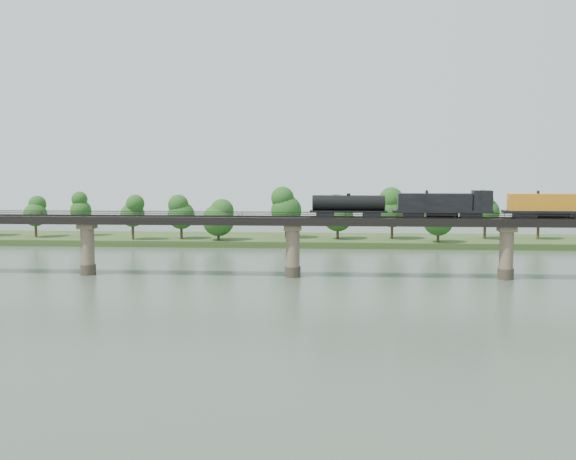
{
  "coord_description": "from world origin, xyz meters",
  "views": [
    {
      "loc": [
        8.55,
        -106.04,
        22.68
      ],
      "look_at": [
        -0.91,
        30.0,
        9.0
      ],
      "focal_mm": 45.0,
      "sensor_mm": 36.0,
      "label": 1
    }
  ],
  "objects": [
    {
      "name": "far_treeline",
      "position": [
        -8.21,
        80.52,
        8.83
      ],
      "size": [
        289.06,
        17.54,
        13.6
      ],
      "color": "#382619",
      "rests_on": "far_bank"
    },
    {
      "name": "far_bank",
      "position": [
        0.0,
        85.0,
        0.8
      ],
      "size": [
        300.0,
        24.0,
        1.6
      ],
      "primitive_type": "cube",
      "color": "#2D451B",
      "rests_on": "ground"
    },
    {
      "name": "bridge_superstructure",
      "position": [
        0.0,
        30.0,
        11.79
      ],
      "size": [
        220.0,
        4.9,
        0.75
      ],
      "color": "black",
      "rests_on": "bridge"
    },
    {
      "name": "freight_train",
      "position": [
        41.74,
        30.0,
        13.96
      ],
      "size": [
        74.73,
        2.91,
        5.14
      ],
      "color": "black",
      "rests_on": "bridge"
    },
    {
      "name": "bridge",
      "position": [
        0.0,
        30.0,
        5.46
      ],
      "size": [
        236.0,
        30.0,
        11.5
      ],
      "color": "#473A2D",
      "rests_on": "ground"
    },
    {
      "name": "ground",
      "position": [
        0.0,
        0.0,
        0.0
      ],
      "size": [
        400.0,
        400.0,
        0.0
      ],
      "primitive_type": "plane",
      "color": "#364435",
      "rests_on": "ground"
    }
  ]
}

